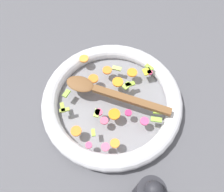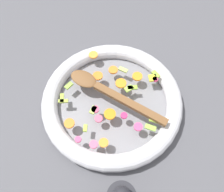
# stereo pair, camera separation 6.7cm
# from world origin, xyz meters

# --- Properties ---
(ground_plane) EXTENTS (4.00, 4.00, 0.00)m
(ground_plane) POSITION_xyz_m (0.00, 0.00, 0.00)
(ground_plane) COLOR #4C4C51
(skillet) EXTENTS (0.45, 0.45, 0.05)m
(skillet) POSITION_xyz_m (0.00, 0.00, 0.02)
(skillet) COLOR slate
(skillet) RESTS_ON ground_plane
(chopped_vegetables) EXTENTS (0.31, 0.35, 0.01)m
(chopped_vegetables) POSITION_xyz_m (-0.00, -0.00, 0.05)
(chopped_vegetables) COLOR orange
(chopped_vegetables) RESTS_ON skillet
(wooden_spoon) EXTENTS (0.32, 0.18, 0.01)m
(wooden_spoon) POSITION_xyz_m (-0.02, 0.01, 0.06)
(wooden_spoon) COLOR brown
(wooden_spoon) RESTS_ON chopped_vegetables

